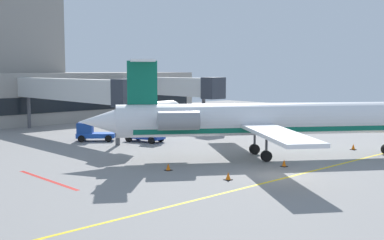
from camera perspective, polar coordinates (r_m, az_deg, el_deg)
The scene contains 12 objects.
ground at distance 35.23m, azimuth 9.68°, elevation -6.40°, with size 120.00×120.00×0.11m.
jet_bridge_west at distance 66.67m, azimuth -2.37°, elevation 3.83°, with size 2.40×19.14×6.41m.
jet_bridge_east at distance 55.47m, azimuth -13.54°, elevation 3.34°, with size 2.40×23.57×6.47m.
regional_jet at distance 41.68m, azimuth 8.92°, elevation 0.06°, with size 27.50×21.86×8.17m.
baggage_tug at distance 52.16m, azimuth -11.50°, elevation -1.42°, with size 4.05×3.77×1.89m.
pushback_tractor at distance 50.46m, azimuth -5.04°, elevation -1.57°, with size 2.87×4.35×1.88m.
belt_loader at distance 62.89m, azimuth 0.63°, elevation 0.08°, with size 3.80×2.99×2.36m.
fuel_tank at distance 70.54m, azimuth -3.64°, elevation 1.14°, with size 7.42×3.20×2.90m.
safety_cone_alpha at distance 33.37m, azimuth 4.19°, elevation -6.50°, with size 0.47×0.47×0.55m.
safety_cone_bravo at distance 48.01m, azimuth 18.09°, elevation -2.98°, with size 0.47×0.47×0.55m.
safety_cone_charlie at distance 36.41m, azimuth -2.76°, elevation -5.44°, with size 0.47×0.47×0.55m.
safety_cone_delta at distance 38.45m, azimuth 10.57°, elevation -4.93°, with size 0.47×0.47×0.55m.
Camera 1 is at (-27.52, -20.70, 7.37)m, focal length 46.29 mm.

